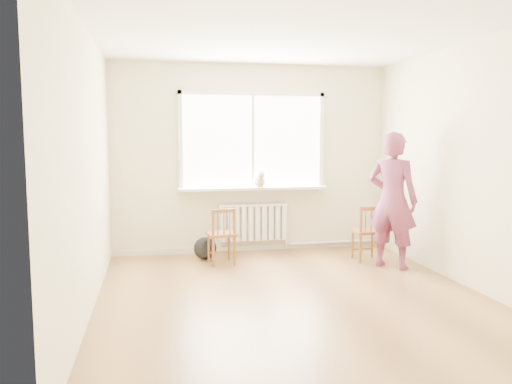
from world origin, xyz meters
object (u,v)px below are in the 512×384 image
chair_left (222,236)px  cat (260,180)px  person (392,200)px  chair_right (368,233)px  backpack (205,248)px

chair_left → cat: bearing=-144.7°
person → chair_left: bearing=30.9°
chair_right → backpack: bearing=-11.9°
chair_right → person: (0.15, -0.37, 0.49)m
chair_right → cat: 1.67m
person → cat: person is taller
person → cat: (-1.48, 1.12, 0.19)m
person → backpack: (-2.29, 0.89, -0.71)m
chair_right → person: 0.63m
cat → chair_right: bearing=-30.5°
backpack → chair_left: bearing=-57.5°
chair_left → person: person is taller
chair_left → backpack: chair_left is taller
person → cat: size_ratio=4.50×
chair_left → cat: cat is taller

